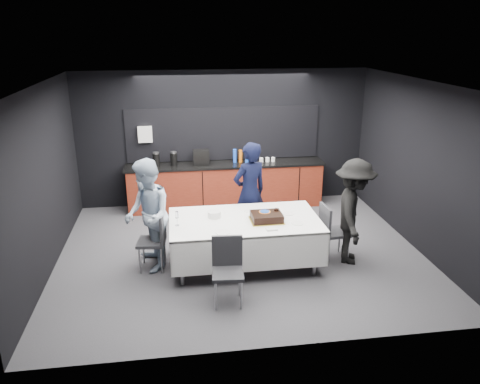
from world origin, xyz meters
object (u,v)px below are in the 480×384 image
chair_right (331,228)px  chair_near (228,265)px  person_left (147,216)px  chair_left (156,237)px  champagne_flute (177,216)px  plate_stack (214,214)px  cake_assembly (267,217)px  person_center (250,193)px  person_right (353,212)px  party_table (245,227)px

chair_right → chair_near: 2.06m
person_left → chair_left: bearing=57.7°
champagne_flute → chair_right: bearing=2.6°
chair_near → plate_stack: bearing=93.7°
cake_assembly → person_center: size_ratio=0.28×
person_right → person_left: bearing=105.1°
plate_stack → champagne_flute: size_ratio=0.93×
chair_right → cake_assembly: bearing=-173.6°
person_center → chair_near: bearing=47.4°
chair_left → person_left: person_left is taller
party_table → champagne_flute: size_ratio=10.36×
chair_left → person_left: (-0.11, 0.04, 0.34)m
cake_assembly → plate_stack: size_ratio=2.43×
champagne_flute → person_right: (2.75, -0.01, -0.09)m
party_table → champagne_flute: bearing=-174.4°
party_table → plate_stack: plate_stack is taller
party_table → plate_stack: bearing=162.9°
party_table → person_center: (0.22, 0.89, 0.25)m
person_right → party_table: bearing=105.3°
chair_left → person_right: (3.08, -0.18, 0.31)m
person_left → person_right: (3.20, -0.22, -0.03)m
chair_left → chair_near: size_ratio=1.00×
cake_assembly → champagne_flute: 1.37m
plate_stack → person_left: 1.03m
champagne_flute → chair_right: 2.48m
person_left → chair_right: bearing=75.8°
party_table → chair_left: bearing=177.3°
cake_assembly → chair_near: cake_assembly is taller
champagne_flute → chair_right: size_ratio=0.24×
plate_stack → chair_left: bearing=-175.3°
chair_right → person_right: 0.45m
person_right → chair_left: bearing=105.7°
chair_left → person_right: 3.10m
cake_assembly → chair_near: (-0.71, -0.88, -0.31)m
champagne_flute → person_center: (1.26, 0.99, -0.05)m
cake_assembly → chair_left: cake_assembly is taller
person_center → chair_right: bearing=118.8°
chair_left → person_center: size_ratio=0.52×
party_table → person_left: (-1.48, 0.11, 0.24)m
chair_right → person_right: person_right is taller
champagne_flute → chair_near: 1.18m
plate_stack → person_left: size_ratio=0.12×
person_center → person_right: size_ratio=1.05×
party_table → chair_right: (1.41, 0.01, -0.11)m
plate_stack → person_center: size_ratio=0.12×
cake_assembly → plate_stack: (-0.78, 0.25, -0.01)m
cake_assembly → person_left: size_ratio=0.29×
plate_stack → chair_left: size_ratio=0.22×
chair_near → person_center: bearing=72.0°
cake_assembly → person_left: 1.82m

